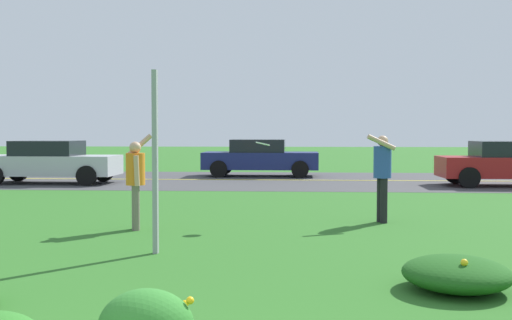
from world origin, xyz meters
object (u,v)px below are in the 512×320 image
sign_post_near_path (155,162)px  car_navy_center_right (260,157)px  frisbee_white (263,144)px  car_red_rightmost (510,163)px  person_thrower_orange_shirt (136,177)px  person_catcher_blue_shirt (382,170)px  car_silver_center_left (50,162)px

sign_post_near_path → car_navy_center_right: size_ratio=0.59×
frisbee_white → car_red_rightmost: bearing=50.2°
sign_post_near_path → person_thrower_orange_shirt: bearing=111.8°
person_thrower_orange_shirt → person_catcher_blue_shirt: 4.67m
car_navy_center_right → car_silver_center_left: bearing=-150.4°
car_silver_center_left → car_navy_center_right: (6.90, 3.92, 0.00)m
person_thrower_orange_shirt → car_red_rightmost: person_thrower_orange_shirt is taller
person_catcher_blue_shirt → car_navy_center_right: (-3.14, 12.40, -0.27)m
person_catcher_blue_shirt → car_silver_center_left: 13.14m
person_catcher_blue_shirt → frisbee_white: (-2.28, -0.48, 0.52)m
sign_post_near_path → person_catcher_blue_shirt: bearing=42.3°
car_silver_center_left → frisbee_white: bearing=-49.1°
person_thrower_orange_shirt → car_red_rightmost: bearing=44.9°
person_catcher_blue_shirt → person_thrower_orange_shirt: bearing=-165.1°
car_silver_center_left → person_catcher_blue_shirt: bearing=-40.2°
person_thrower_orange_shirt → frisbee_white: (2.23, 0.72, 0.58)m
person_thrower_orange_shirt → frisbee_white: bearing=18.0°
sign_post_near_path → car_red_rightmost: size_ratio=0.59×
car_navy_center_right → car_red_rightmost: bearing=-25.2°
person_thrower_orange_shirt → car_navy_center_right: person_thrower_orange_shirt is taller
person_catcher_blue_shirt → frisbee_white: 2.39m
person_thrower_orange_shirt → car_silver_center_left: 11.15m
person_thrower_orange_shirt → car_red_rightmost: 13.72m
car_red_rightmost → car_silver_center_left: bearing=180.0°
person_catcher_blue_shirt → car_red_rightmost: bearing=58.5°
person_thrower_orange_shirt → car_silver_center_left: (-5.52, 9.69, -0.21)m
sign_post_near_path → person_catcher_blue_shirt: (3.66, 3.33, -0.31)m
sign_post_near_path → car_silver_center_left: size_ratio=0.59×
person_catcher_blue_shirt → car_silver_center_left: (-10.04, 8.48, -0.27)m
car_red_rightmost → person_catcher_blue_shirt: bearing=-121.5°
frisbee_white → car_silver_center_left: frisbee_white is taller
sign_post_near_path → person_thrower_orange_shirt: 2.32m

